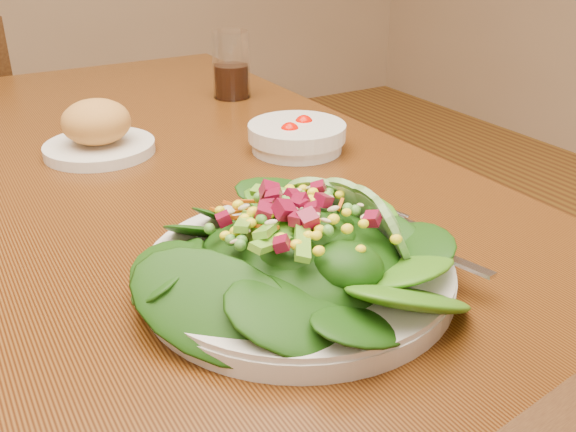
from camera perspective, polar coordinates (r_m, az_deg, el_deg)
The scene contains 5 objects.
dining_table at distance 0.98m, azimuth -14.60°, elevation -2.04°, with size 0.90×1.40×0.75m.
salad_plate at distance 0.64m, azimuth 1.73°, elevation -3.16°, with size 0.31×0.31×0.09m.
bread_plate at distance 1.02m, azimuth -16.57°, elevation 7.18°, with size 0.17×0.17×0.08m.
tomato_bowl at distance 1.00m, azimuth 0.79°, elevation 7.08°, with size 0.15×0.15×0.05m.
drinking_glass at distance 1.29m, azimuth -5.07°, elevation 12.84°, with size 0.07×0.07×0.13m.
Camera 1 is at (-0.21, -0.85, 1.09)m, focal length 40.00 mm.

